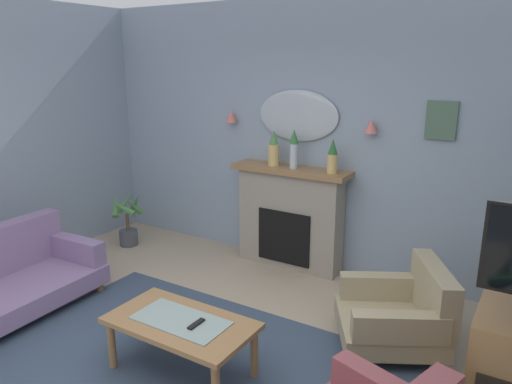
{
  "coord_description": "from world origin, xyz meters",
  "views": [
    {
      "loc": [
        2.17,
        -2.11,
        2.29
      ],
      "look_at": [
        -0.05,
        1.48,
        1.14
      ],
      "focal_mm": 33.88,
      "sensor_mm": 36.0,
      "label": 1
    }
  ],
  "objects_px": {
    "wall_mirror": "(298,116)",
    "wall_sconce_left": "(231,116)",
    "mantel_vase_right": "(333,157)",
    "wall_sconce_right": "(371,126)",
    "framed_picture": "(441,121)",
    "mantel_vase_left": "(274,150)",
    "tv_remote": "(196,324)",
    "potted_plant_small_fern": "(128,220)",
    "mantel_vase_centre": "(294,147)",
    "armchair_by_coffee_table": "(401,313)",
    "coffee_table": "(181,327)",
    "fireplace": "(290,218)"
  },
  "relations": [
    {
      "from": "mantel_vase_left",
      "to": "wall_sconce_left",
      "type": "relative_size",
      "value": 2.83
    },
    {
      "from": "fireplace",
      "to": "potted_plant_small_fern",
      "type": "relative_size",
      "value": 1.95
    },
    {
      "from": "framed_picture",
      "to": "mantel_vase_right",
      "type": "bearing_deg",
      "value": -169.8
    },
    {
      "from": "wall_mirror",
      "to": "framed_picture",
      "type": "bearing_deg",
      "value": 0.38
    },
    {
      "from": "armchair_by_coffee_table",
      "to": "tv_remote",
      "type": "bearing_deg",
      "value": -133.33
    },
    {
      "from": "wall_mirror",
      "to": "wall_sconce_right",
      "type": "bearing_deg",
      "value": -3.37
    },
    {
      "from": "wall_sconce_right",
      "to": "mantel_vase_right",
      "type": "bearing_deg",
      "value": -161.08
    },
    {
      "from": "framed_picture",
      "to": "tv_remote",
      "type": "relative_size",
      "value": 2.25
    },
    {
      "from": "fireplace",
      "to": "mantel_vase_left",
      "type": "bearing_deg",
      "value": -171.94
    },
    {
      "from": "mantel_vase_right",
      "to": "framed_picture",
      "type": "relative_size",
      "value": 1.0
    },
    {
      "from": "wall_mirror",
      "to": "tv_remote",
      "type": "distance_m",
      "value": 2.69
    },
    {
      "from": "wall_sconce_left",
      "to": "wall_sconce_right",
      "type": "xyz_separation_m",
      "value": [
        1.7,
        0.0,
        0.0
      ]
    },
    {
      "from": "fireplace",
      "to": "wall_sconce_right",
      "type": "xyz_separation_m",
      "value": [
        0.85,
        0.09,
        1.09
      ]
    },
    {
      "from": "wall_sconce_right",
      "to": "coffee_table",
      "type": "height_order",
      "value": "wall_sconce_right"
    },
    {
      "from": "coffee_table",
      "to": "potted_plant_small_fern",
      "type": "xyz_separation_m",
      "value": [
        -2.31,
        1.68,
        -0.05
      ]
    },
    {
      "from": "wall_sconce_left",
      "to": "armchair_by_coffee_table",
      "type": "height_order",
      "value": "wall_sconce_left"
    },
    {
      "from": "framed_picture",
      "to": "mantel_vase_left",
      "type": "bearing_deg",
      "value": -173.96
    },
    {
      "from": "framed_picture",
      "to": "coffee_table",
      "type": "distance_m",
      "value": 2.99
    },
    {
      "from": "wall_sconce_left",
      "to": "armchair_by_coffee_table",
      "type": "bearing_deg",
      "value": -24.12
    },
    {
      "from": "fireplace",
      "to": "potted_plant_small_fern",
      "type": "bearing_deg",
      "value": -165.53
    },
    {
      "from": "fireplace",
      "to": "armchair_by_coffee_table",
      "type": "bearing_deg",
      "value": -32.36
    },
    {
      "from": "wall_sconce_left",
      "to": "wall_sconce_right",
      "type": "relative_size",
      "value": 1.0
    },
    {
      "from": "wall_mirror",
      "to": "wall_sconce_left",
      "type": "distance_m",
      "value": 0.85
    },
    {
      "from": "mantel_vase_centre",
      "to": "tv_remote",
      "type": "xyz_separation_m",
      "value": [
        0.36,
        -2.17,
        -0.94
      ]
    },
    {
      "from": "mantel_vase_right",
      "to": "potted_plant_small_fern",
      "type": "distance_m",
      "value": 2.78
    },
    {
      "from": "mantel_vase_left",
      "to": "tv_remote",
      "type": "xyz_separation_m",
      "value": [
        0.61,
        -2.17,
        -0.89
      ]
    },
    {
      "from": "fireplace",
      "to": "armchair_by_coffee_table",
      "type": "height_order",
      "value": "fireplace"
    },
    {
      "from": "mantel_vase_centre",
      "to": "mantel_vase_right",
      "type": "relative_size",
      "value": 1.2
    },
    {
      "from": "coffee_table",
      "to": "tv_remote",
      "type": "relative_size",
      "value": 6.88
    },
    {
      "from": "tv_remote",
      "to": "potted_plant_small_fern",
      "type": "height_order",
      "value": "potted_plant_small_fern"
    },
    {
      "from": "wall_mirror",
      "to": "wall_sconce_left",
      "type": "relative_size",
      "value": 6.86
    },
    {
      "from": "mantel_vase_centre",
      "to": "framed_picture",
      "type": "xyz_separation_m",
      "value": [
        1.45,
        0.18,
        0.36
      ]
    },
    {
      "from": "fireplace",
      "to": "wall_mirror",
      "type": "bearing_deg",
      "value": 90.0
    },
    {
      "from": "mantel_vase_centre",
      "to": "wall_sconce_left",
      "type": "height_order",
      "value": "wall_sconce_left"
    },
    {
      "from": "mantel_vase_centre",
      "to": "coffee_table",
      "type": "xyz_separation_m",
      "value": [
        0.21,
        -2.18,
        -1.01
      ]
    },
    {
      "from": "mantel_vase_right",
      "to": "wall_sconce_right",
      "type": "relative_size",
      "value": 2.57
    },
    {
      "from": "mantel_vase_centre",
      "to": "wall_sconce_right",
      "type": "xyz_separation_m",
      "value": [
        0.8,
        0.12,
        0.27
      ]
    },
    {
      "from": "wall_sconce_right",
      "to": "potted_plant_small_fern",
      "type": "relative_size",
      "value": 0.2
    },
    {
      "from": "fireplace",
      "to": "coffee_table",
      "type": "height_order",
      "value": "fireplace"
    },
    {
      "from": "mantel_vase_left",
      "to": "coffee_table",
      "type": "xyz_separation_m",
      "value": [
        0.46,
        -2.18,
        -0.96
      ]
    },
    {
      "from": "framed_picture",
      "to": "wall_sconce_left",
      "type": "bearing_deg",
      "value": -178.54
    },
    {
      "from": "wall_mirror",
      "to": "armchair_by_coffee_table",
      "type": "height_order",
      "value": "wall_mirror"
    },
    {
      "from": "fireplace",
      "to": "wall_mirror",
      "type": "relative_size",
      "value": 1.42
    },
    {
      "from": "mantel_vase_right",
      "to": "tv_remote",
      "type": "relative_size",
      "value": 2.25
    },
    {
      "from": "mantel_vase_left",
      "to": "armchair_by_coffee_table",
      "type": "xyz_separation_m",
      "value": [
        1.75,
        -0.96,
        -1.03
      ]
    },
    {
      "from": "wall_sconce_right",
      "to": "armchair_by_coffee_table",
      "type": "relative_size",
      "value": 0.13
    },
    {
      "from": "tv_remote",
      "to": "potted_plant_small_fern",
      "type": "relative_size",
      "value": 0.23
    },
    {
      "from": "wall_sconce_right",
      "to": "tv_remote",
      "type": "relative_size",
      "value": 0.88
    },
    {
      "from": "mantel_vase_centre",
      "to": "coffee_table",
      "type": "bearing_deg",
      "value": -84.43
    },
    {
      "from": "potted_plant_small_fern",
      "to": "framed_picture",
      "type": "bearing_deg",
      "value": 10.85
    }
  ]
}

